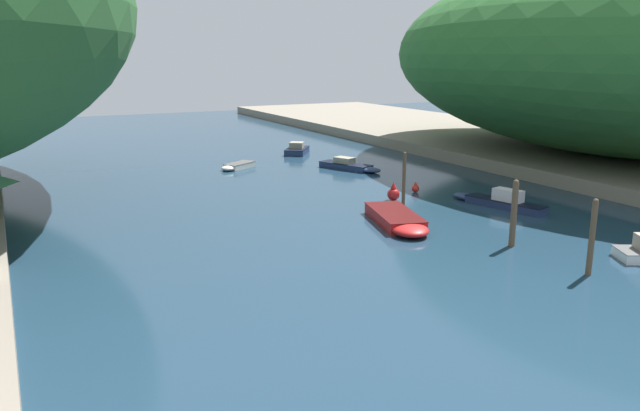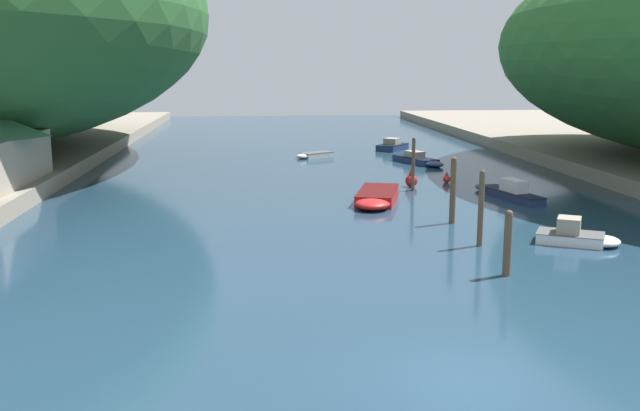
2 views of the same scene
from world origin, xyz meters
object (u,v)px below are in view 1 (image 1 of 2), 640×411
at_px(boat_navy_launch, 497,201).
at_px(boat_cabin_cruiser, 236,166).
at_px(boat_open_rowboat, 351,166).
at_px(boat_far_upstream, 298,149).
at_px(channel_buoy_far, 415,188).
at_px(boat_small_dinghy, 399,221).
at_px(channel_buoy_near, 393,193).

relative_size(boat_navy_launch, boat_cabin_cruiser, 1.83).
distance_m(boat_open_rowboat, boat_far_upstream, 9.80).
distance_m(boat_open_rowboat, channel_buoy_far, 9.15).
bearing_deg(boat_small_dinghy, channel_buoy_far, -115.68).
height_order(boat_open_rowboat, boat_far_upstream, boat_far_upstream).
bearing_deg(channel_buoy_far, boat_open_rowboat, 87.85).
bearing_deg(channel_buoy_near, boat_cabin_cruiser, 108.24).
relative_size(boat_open_rowboat, boat_far_upstream, 1.31).
relative_size(boat_far_upstream, channel_buoy_near, 3.72).
height_order(boat_far_upstream, channel_buoy_far, boat_far_upstream).
xyz_separation_m(boat_cabin_cruiser, channel_buoy_near, (4.98, -15.11, 0.24)).
bearing_deg(boat_cabin_cruiser, boat_open_rowboat, -152.12).
bearing_deg(boat_far_upstream, boat_navy_launch, -49.22).
distance_m(boat_navy_launch, channel_buoy_near, 6.30).
bearing_deg(boat_cabin_cruiser, channel_buoy_far, 177.08).
bearing_deg(boat_navy_launch, channel_buoy_near, 125.01).
distance_m(boat_small_dinghy, channel_buoy_far, 8.76).
xyz_separation_m(boat_open_rowboat, boat_cabin_cruiser, (-7.97, 4.65, -0.09)).
height_order(boat_open_rowboat, boat_small_dinghy, boat_open_rowboat).
bearing_deg(boat_open_rowboat, channel_buoy_far, 65.63).
bearing_deg(channel_buoy_far, boat_cabin_cruiser, 118.93).
distance_m(boat_open_rowboat, boat_small_dinghy, 16.87).
distance_m(boat_navy_launch, channel_buoy_far, 5.89).
xyz_separation_m(boat_open_rowboat, channel_buoy_far, (-0.34, -9.15, -0.01)).
bearing_deg(boat_navy_launch, boat_far_upstream, 81.09).
relative_size(boat_small_dinghy, channel_buoy_near, 5.51).
height_order(boat_navy_launch, boat_far_upstream, boat_navy_launch).
xyz_separation_m(boat_open_rowboat, boat_far_upstream, (-0.06, 9.80, 0.05)).
bearing_deg(boat_far_upstream, channel_buoy_far, -54.17).
relative_size(boat_open_rowboat, boat_cabin_cruiser, 1.63).
xyz_separation_m(boat_navy_launch, channel_buoy_far, (-2.04, 5.53, -0.06)).
relative_size(channel_buoy_near, channel_buoy_far, 1.56).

